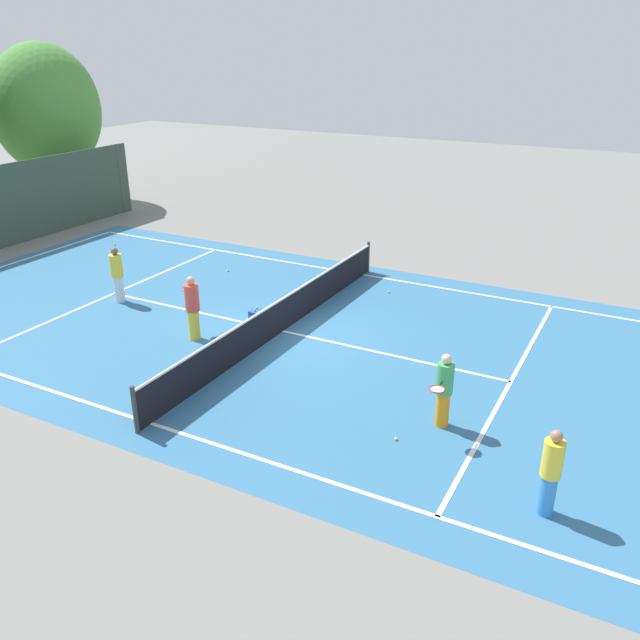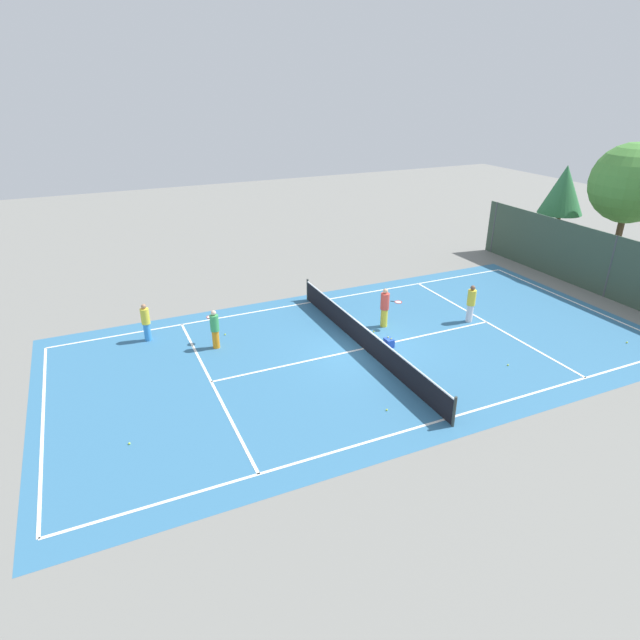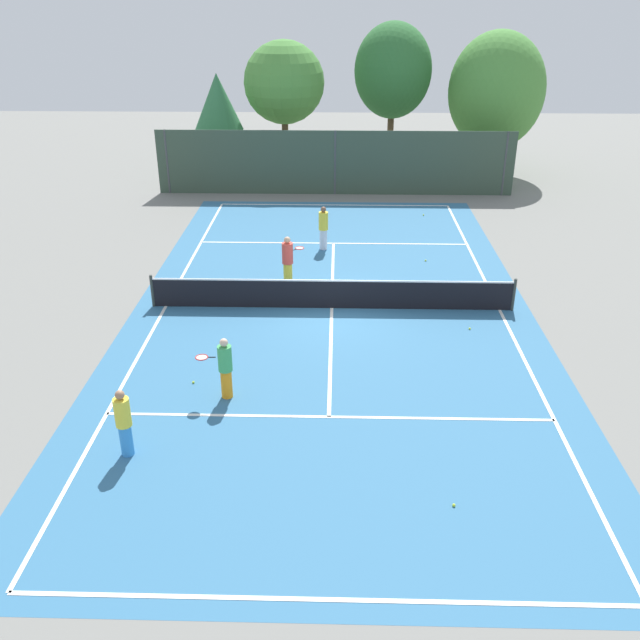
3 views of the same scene
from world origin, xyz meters
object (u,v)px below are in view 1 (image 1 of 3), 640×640
object	(u,v)px
ball_crate	(256,316)
tennis_ball_0	(115,244)
player_0	(117,274)
player_2	(444,390)
player_3	(193,307)
tennis_ball_5	(224,338)
player_1	(551,472)
tennis_ball_1	(389,292)
tennis_ball_3	(396,439)
tennis_ball_4	(228,271)

from	to	relation	value
ball_crate	tennis_ball_0	size ratio (longest dim) A/B	6.45
player_0	player_2	size ratio (longest dim) A/B	1.05
player_0	player_3	world-z (taller)	player_3
player_0	tennis_ball_5	xyz separation A→B (m)	(-0.80, -4.56, -0.87)
player_1	player_2	xyz separation A→B (m)	(1.87, 2.47, 0.01)
player_1	tennis_ball_0	size ratio (longest dim) A/B	25.27
tennis_ball_1	tennis_ball_5	bearing A→B (deg)	154.37
tennis_ball_5	tennis_ball_3	bearing A→B (deg)	-111.92
player_2	player_3	distance (m)	7.49
player_2	tennis_ball_4	world-z (taller)	player_2
player_2	tennis_ball_0	distance (m)	17.31
tennis_ball_1	tennis_ball_0	bearing A→B (deg)	90.62
tennis_ball_3	tennis_ball_5	size ratio (longest dim) A/B	1.00
player_2	tennis_ball_5	bearing A→B (deg)	77.82
player_0	tennis_ball_3	distance (m)	11.12
tennis_ball_4	ball_crate	bearing A→B (deg)	-134.53
player_1	ball_crate	world-z (taller)	player_1
tennis_ball_4	tennis_ball_1	bearing A→B (deg)	-83.24
tennis_ball_0	tennis_ball_4	size ratio (longest dim) A/B	1.00
player_0	ball_crate	distance (m)	4.78
player_1	player_3	distance (m)	10.31
player_0	tennis_ball_0	distance (m)	6.57
ball_crate	tennis_ball_3	size ratio (longest dim) A/B	6.45
player_3	tennis_ball_0	xyz separation A→B (m)	(5.71, 8.49, -0.90)
player_0	tennis_ball_1	size ratio (longest dim) A/B	26.66
tennis_ball_0	tennis_ball_5	distance (m)	10.66
tennis_ball_3	player_1	bearing A→B (deg)	-105.75
tennis_ball_0	tennis_ball_3	xyz separation A→B (m)	(-7.79, -15.26, 0.00)
player_0	player_3	xyz separation A→B (m)	(-1.16, -3.84, 0.03)
ball_crate	tennis_ball_0	bearing A→B (deg)	67.34
player_2	tennis_ball_3	world-z (taller)	player_2
tennis_ball_1	player_2	bearing A→B (deg)	-149.66
player_1	tennis_ball_1	distance (m)	10.98
tennis_ball_4	player_0	bearing A→B (deg)	161.95
player_3	ball_crate	world-z (taller)	player_3
tennis_ball_0	tennis_ball_1	xyz separation A→B (m)	(0.13, -11.85, 0.00)
player_2	tennis_ball_1	bearing A→B (deg)	30.34
ball_crate	tennis_ball_4	distance (m)	4.74
player_1	tennis_ball_1	size ratio (longest dim) A/B	25.27
player_1	player_3	xyz separation A→B (m)	(2.95, 9.88, 0.08)
ball_crate	tennis_ball_3	xyz separation A→B (m)	(-3.89, -5.93, -0.15)
player_0	tennis_ball_4	xyz separation A→B (m)	(3.98, -1.30, -0.87)
player_0	player_1	distance (m)	14.32
player_2	tennis_ball_5	xyz separation A→B (m)	(1.44, 6.68, -0.83)
tennis_ball_5	tennis_ball_0	bearing A→B (deg)	59.85
tennis_ball_3	tennis_ball_0	bearing A→B (deg)	62.97
tennis_ball_3	tennis_ball_5	world-z (taller)	same
tennis_ball_3	ball_crate	bearing A→B (deg)	56.74
player_2	tennis_ball_0	size ratio (longest dim) A/B	25.42
player_2	tennis_ball_3	size ratio (longest dim) A/B	25.42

